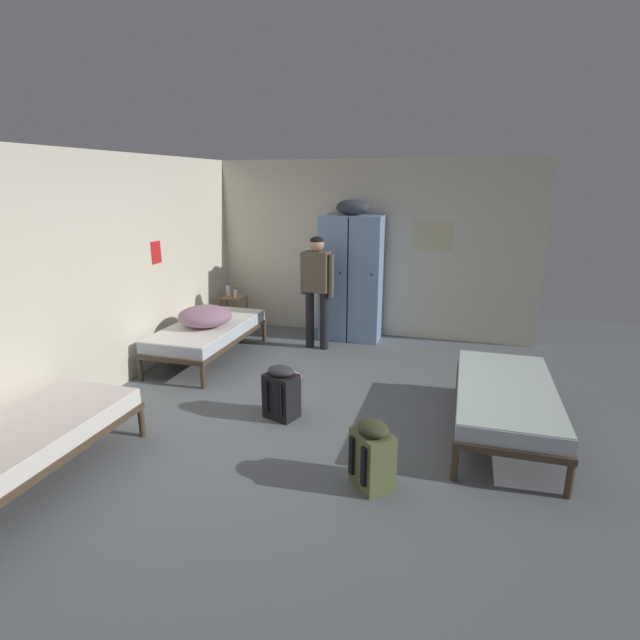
# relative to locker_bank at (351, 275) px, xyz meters

# --- Properties ---
(ground_plane) EXTENTS (9.56, 9.56, 0.00)m
(ground_plane) POSITION_rel_locker_bank_xyz_m (0.22, -2.71, -0.97)
(ground_plane) COLOR slate
(room_backdrop) EXTENTS (4.90, 6.04, 2.64)m
(room_backdrop) POSITION_rel_locker_bank_xyz_m (-1.11, -1.35, 0.35)
(room_backdrop) COLOR beige
(room_backdrop) RESTS_ON ground_plane
(locker_bank) EXTENTS (0.90, 0.55, 2.07)m
(locker_bank) POSITION_rel_locker_bank_xyz_m (0.00, 0.00, 0.00)
(locker_bank) COLOR #7A9ECC
(locker_bank) RESTS_ON ground_plane
(shelf_unit) EXTENTS (0.38, 0.30, 0.57)m
(shelf_unit) POSITION_rel_locker_bank_xyz_m (-1.88, -0.17, -0.62)
(shelf_unit) COLOR #99704C
(shelf_unit) RESTS_ON ground_plane
(bed_left_front) EXTENTS (0.90, 1.90, 0.49)m
(bed_left_front) POSITION_rel_locker_bank_xyz_m (-1.63, -4.44, -0.59)
(bed_left_front) COLOR #473828
(bed_left_front) RESTS_ON ground_plane
(bed_right) EXTENTS (0.90, 1.90, 0.49)m
(bed_right) POSITION_rel_locker_bank_xyz_m (2.06, -2.51, -0.59)
(bed_right) COLOR #473828
(bed_right) RESTS_ON ground_plane
(bed_left_rear) EXTENTS (0.90, 1.90, 0.49)m
(bed_left_rear) POSITION_rel_locker_bank_xyz_m (-1.63, -1.45, -0.59)
(bed_left_rear) COLOR #473828
(bed_left_rear) RESTS_ON ground_plane
(bedding_heap) EXTENTS (0.70, 0.67, 0.27)m
(bedding_heap) POSITION_rel_locker_bank_xyz_m (-1.60, -1.54, -0.35)
(bedding_heap) COLOR gray
(bedding_heap) RESTS_ON bed_left_rear
(person_traveler) EXTENTS (0.50, 0.24, 1.60)m
(person_traveler) POSITION_rel_locker_bank_xyz_m (-0.36, -0.61, -0.01)
(person_traveler) COLOR black
(person_traveler) RESTS_ON ground_plane
(water_bottle) EXTENTS (0.07, 0.07, 0.20)m
(water_bottle) POSITION_rel_locker_bank_xyz_m (-1.96, -0.15, -0.31)
(water_bottle) COLOR white
(water_bottle) RESTS_ON shelf_unit
(lotion_bottle) EXTENTS (0.05, 0.05, 0.15)m
(lotion_bottle) POSITION_rel_locker_bank_xyz_m (-1.81, -0.21, -0.33)
(lotion_bottle) COLOR white
(lotion_bottle) RESTS_ON shelf_unit
(backpack_olive) EXTENTS (0.42, 0.42, 0.55)m
(backpack_olive) POSITION_rel_locker_bank_xyz_m (1.02, -3.68, -0.71)
(backpack_olive) COLOR #566038
(backpack_olive) RESTS_ON ground_plane
(backpack_black) EXTENTS (0.38, 0.39, 0.55)m
(backpack_black) POSITION_rel_locker_bank_xyz_m (-0.08, -2.78, -0.71)
(backpack_black) COLOR black
(backpack_black) RESTS_ON ground_plane
(clothes_pile_pink) EXTENTS (0.41, 0.40, 0.08)m
(clothes_pile_pink) POSITION_rel_locker_bank_xyz_m (-0.38, -1.88, -0.93)
(clothes_pile_pink) COLOR pink
(clothes_pile_pink) RESTS_ON ground_plane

